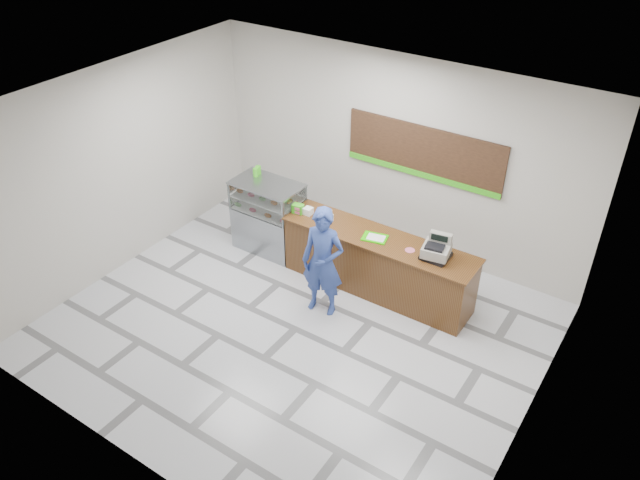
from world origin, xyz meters
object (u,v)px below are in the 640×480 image
Objects in this scene: cash_register at (437,249)px; display_case at (268,216)px; sales_counter at (377,264)px; serving_tray at (375,238)px; customer at (323,262)px.

display_case is at bearing 170.33° from cash_register.
sales_counter is 7.40× the size of serving_tray.
cash_register is at bearing 21.96° from customer.
customer is at bearing -116.99° from sales_counter.
serving_tray is (2.18, -0.05, 0.37)m from display_case.
cash_register is at bearing 0.86° from sales_counter.
display_case is (-2.22, -0.00, 0.16)m from sales_counter.
serving_tray is at bearing 53.30° from customer.
display_case reaches higher than sales_counter.
sales_counter is at bearing 52.27° from customer.
sales_counter is at bearing 35.26° from serving_tray.
display_case is 0.72× the size of customer.
sales_counter is at bearing 170.92° from cash_register.
customer is (1.76, -0.91, 0.24)m from display_case.
cash_register is (0.97, 0.01, 0.65)m from sales_counter.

